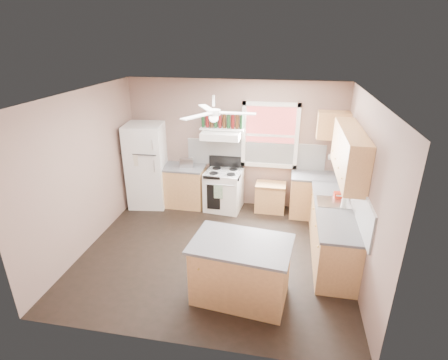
% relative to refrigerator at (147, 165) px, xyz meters
% --- Properties ---
extents(floor, '(4.50, 4.50, 0.00)m').
position_rel_refrigerator_xyz_m(floor, '(1.83, -1.60, -0.90)').
color(floor, black).
rests_on(floor, ground).
extents(ceiling, '(4.50, 4.50, 0.00)m').
position_rel_refrigerator_xyz_m(ceiling, '(1.83, -1.60, 1.80)').
color(ceiling, white).
rests_on(ceiling, ground).
extents(wall_back, '(4.50, 0.05, 2.70)m').
position_rel_refrigerator_xyz_m(wall_back, '(1.83, 0.42, 0.45)').
color(wall_back, '#7A5F54').
rests_on(wall_back, ground).
extents(wall_right, '(0.05, 4.00, 2.70)m').
position_rel_refrigerator_xyz_m(wall_right, '(4.11, -1.60, 0.45)').
color(wall_right, '#7A5F54').
rests_on(wall_right, ground).
extents(wall_left, '(0.05, 4.00, 2.70)m').
position_rel_refrigerator_xyz_m(wall_left, '(-0.44, -1.60, 0.45)').
color(wall_left, '#7A5F54').
rests_on(wall_left, ground).
extents(backsplash_back, '(2.90, 0.03, 0.55)m').
position_rel_refrigerator_xyz_m(backsplash_back, '(2.28, 0.38, 0.27)').
color(backsplash_back, white).
rests_on(backsplash_back, wall_back).
extents(backsplash_right, '(0.03, 2.60, 0.55)m').
position_rel_refrigerator_xyz_m(backsplash_right, '(4.07, -1.30, 0.27)').
color(backsplash_right, white).
rests_on(backsplash_right, wall_right).
extents(window_view, '(1.00, 0.02, 1.20)m').
position_rel_refrigerator_xyz_m(window_view, '(2.58, 0.38, 0.70)').
color(window_view, maroon).
rests_on(window_view, wall_back).
extents(window_frame, '(1.16, 0.07, 1.36)m').
position_rel_refrigerator_xyz_m(window_frame, '(2.58, 0.35, 0.70)').
color(window_frame, white).
rests_on(window_frame, wall_back).
extents(refrigerator, '(0.86, 0.84, 1.81)m').
position_rel_refrigerator_xyz_m(refrigerator, '(0.00, 0.00, 0.00)').
color(refrigerator, white).
rests_on(refrigerator, floor).
extents(base_cabinet_left, '(0.90, 0.60, 0.86)m').
position_rel_refrigerator_xyz_m(base_cabinet_left, '(0.77, 0.10, -0.47)').
color(base_cabinet_left, '#AF7C49').
rests_on(base_cabinet_left, floor).
extents(counter_left, '(0.92, 0.62, 0.04)m').
position_rel_refrigerator_xyz_m(counter_left, '(0.77, 0.10, -0.02)').
color(counter_left, '#515154').
rests_on(counter_left, base_cabinet_left).
extents(toaster, '(0.31, 0.22, 0.18)m').
position_rel_refrigerator_xyz_m(toaster, '(0.86, 0.08, 0.09)').
color(toaster, silver).
rests_on(toaster, counter_left).
extents(stove, '(0.80, 0.71, 0.86)m').
position_rel_refrigerator_xyz_m(stove, '(1.67, 0.06, -0.47)').
color(stove, white).
rests_on(stove, floor).
extents(range_hood, '(0.78, 0.50, 0.14)m').
position_rel_refrigerator_xyz_m(range_hood, '(1.60, 0.15, 0.72)').
color(range_hood, white).
rests_on(range_hood, wall_back).
extents(bottle_shelf, '(0.90, 0.26, 0.03)m').
position_rel_refrigerator_xyz_m(bottle_shelf, '(1.60, 0.27, 0.82)').
color(bottle_shelf, white).
rests_on(bottle_shelf, range_hood).
extents(cart, '(0.62, 0.42, 0.62)m').
position_rel_refrigerator_xyz_m(cart, '(2.66, 0.15, -0.59)').
color(cart, '#AF7C49').
rests_on(cart, floor).
extents(base_cabinet_corner, '(1.00, 0.60, 0.86)m').
position_rel_refrigerator_xyz_m(base_cabinet_corner, '(3.58, 0.10, -0.47)').
color(base_cabinet_corner, '#AF7C49').
rests_on(base_cabinet_corner, floor).
extents(base_cabinet_right, '(0.60, 2.20, 0.86)m').
position_rel_refrigerator_xyz_m(base_cabinet_right, '(3.78, -1.30, -0.47)').
color(base_cabinet_right, '#AF7C49').
rests_on(base_cabinet_right, floor).
extents(counter_corner, '(1.02, 0.62, 0.04)m').
position_rel_refrigerator_xyz_m(counter_corner, '(3.58, 0.10, -0.02)').
color(counter_corner, '#515154').
rests_on(counter_corner, base_cabinet_corner).
extents(counter_right, '(0.62, 2.22, 0.04)m').
position_rel_refrigerator_xyz_m(counter_right, '(3.77, -1.30, -0.02)').
color(counter_right, '#515154').
rests_on(counter_right, base_cabinet_right).
extents(sink, '(0.55, 0.45, 0.03)m').
position_rel_refrigerator_xyz_m(sink, '(3.77, -1.10, -0.01)').
color(sink, silver).
rests_on(sink, counter_right).
extents(faucet, '(0.03, 0.03, 0.14)m').
position_rel_refrigerator_xyz_m(faucet, '(3.93, -1.10, 0.07)').
color(faucet, silver).
rests_on(faucet, sink).
extents(upper_cabinet_right, '(0.33, 1.80, 0.76)m').
position_rel_refrigerator_xyz_m(upper_cabinet_right, '(3.91, -1.10, 0.88)').
color(upper_cabinet_right, '#AF7C49').
rests_on(upper_cabinet_right, wall_right).
extents(upper_cabinet_corner, '(0.60, 0.33, 0.52)m').
position_rel_refrigerator_xyz_m(upper_cabinet_corner, '(3.78, 0.23, 1.00)').
color(upper_cabinet_corner, '#AF7C49').
rests_on(upper_cabinet_corner, wall_back).
extents(paper_towel, '(0.26, 0.12, 0.12)m').
position_rel_refrigerator_xyz_m(paper_towel, '(3.90, 0.26, 0.35)').
color(paper_towel, white).
rests_on(paper_towel, wall_back).
extents(island, '(1.37, 0.95, 0.86)m').
position_rel_refrigerator_xyz_m(island, '(2.41, -2.61, -0.47)').
color(island, '#AF7C49').
rests_on(island, floor).
extents(island_top, '(1.45, 1.04, 0.04)m').
position_rel_refrigerator_xyz_m(island_top, '(2.41, -2.61, -0.02)').
color(island_top, '#515154').
rests_on(island_top, island).
extents(ceiling_fan_hub, '(0.20, 0.20, 0.08)m').
position_rel_refrigerator_xyz_m(ceiling_fan_hub, '(1.83, -1.60, 1.55)').
color(ceiling_fan_hub, white).
rests_on(ceiling_fan_hub, ceiling).
extents(soap_bottle, '(0.12, 0.12, 0.25)m').
position_rel_refrigerator_xyz_m(soap_bottle, '(3.91, -1.29, 0.12)').
color(soap_bottle, silver).
rests_on(soap_bottle, counter_right).
extents(red_caddy, '(0.19, 0.14, 0.10)m').
position_rel_refrigerator_xyz_m(red_caddy, '(3.88, -0.90, 0.05)').
color(red_caddy, '#A8200E').
rests_on(red_caddy, counter_right).
extents(wine_bottles, '(0.86, 0.06, 0.31)m').
position_rel_refrigerator_xyz_m(wine_bottles, '(1.60, 0.27, 0.97)').
color(wine_bottles, '#143819').
rests_on(wine_bottles, bottle_shelf).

